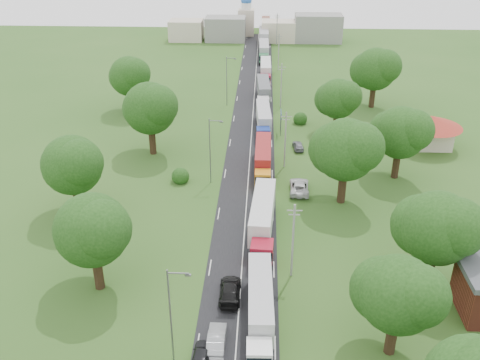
# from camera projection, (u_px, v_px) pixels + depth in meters

# --- Properties ---
(ground) EXTENTS (260.00, 260.00, 0.00)m
(ground) POSITION_uv_depth(u_px,v_px,m) (244.00, 239.00, 65.46)
(ground) COLOR #2B521B
(ground) RESTS_ON ground
(road) EXTENTS (8.00, 200.00, 0.04)m
(road) POSITION_uv_depth(u_px,v_px,m) (249.00, 168.00, 83.26)
(road) COLOR black
(road) RESTS_ON ground
(info_sign) EXTENTS (0.12, 3.10, 4.10)m
(info_sign) POSITION_uv_depth(u_px,v_px,m) (281.00, 117.00, 95.03)
(info_sign) COLOR slate
(info_sign) RESTS_ON ground
(pole_1) EXTENTS (1.60, 0.24, 9.00)m
(pole_1) POSITION_uv_depth(u_px,v_px,m) (293.00, 240.00, 56.88)
(pole_1) COLOR gray
(pole_1) RESTS_ON ground
(pole_2) EXTENTS (1.60, 0.24, 9.00)m
(pole_2) POSITION_uv_depth(u_px,v_px,m) (285.00, 139.00, 81.80)
(pole_2) COLOR gray
(pole_2) RESTS_ON ground
(pole_3) EXTENTS (1.60, 0.24, 9.00)m
(pole_3) POSITION_uv_depth(u_px,v_px,m) (281.00, 85.00, 106.72)
(pole_3) COLOR gray
(pole_3) RESTS_ON ground
(pole_4) EXTENTS (1.60, 0.24, 9.00)m
(pole_4) POSITION_uv_depth(u_px,v_px,m) (279.00, 51.00, 131.64)
(pole_4) COLOR gray
(pole_4) RESTS_ON ground
(pole_5) EXTENTS (1.60, 0.24, 9.00)m
(pole_5) POSITION_uv_depth(u_px,v_px,m) (277.00, 29.00, 156.56)
(pole_5) COLOR gray
(pole_5) RESTS_ON ground
(lamp_0) EXTENTS (2.03, 0.22, 10.00)m
(lamp_0) POSITION_uv_depth(u_px,v_px,m) (172.00, 313.00, 45.36)
(lamp_0) COLOR slate
(lamp_0) RESTS_ON ground
(lamp_1) EXTENTS (2.03, 0.22, 10.00)m
(lamp_1) POSITION_uv_depth(u_px,v_px,m) (211.00, 148.00, 76.51)
(lamp_1) COLOR slate
(lamp_1) RESTS_ON ground
(lamp_2) EXTENTS (2.03, 0.22, 10.00)m
(lamp_2) POSITION_uv_depth(u_px,v_px,m) (227.00, 79.00, 107.66)
(lamp_2) COLOR slate
(lamp_2) RESTS_ON ground
(tree_2) EXTENTS (8.00, 8.00, 10.10)m
(tree_2) POSITION_uv_depth(u_px,v_px,m) (398.00, 293.00, 46.00)
(tree_2) COLOR #382616
(tree_2) RESTS_ON ground
(tree_3) EXTENTS (8.80, 8.80, 11.07)m
(tree_3) POSITION_uv_depth(u_px,v_px,m) (437.00, 227.00, 54.38)
(tree_3) COLOR #382616
(tree_3) RESTS_ON ground
(tree_4) EXTENTS (9.60, 9.60, 12.05)m
(tree_4) POSITION_uv_depth(u_px,v_px,m) (345.00, 149.00, 70.41)
(tree_4) COLOR #382616
(tree_4) RESTS_ON ground
(tree_5) EXTENTS (8.80, 8.80, 11.07)m
(tree_5) POSITION_uv_depth(u_px,v_px,m) (400.00, 132.00, 77.43)
(tree_5) COLOR #382616
(tree_5) RESTS_ON ground
(tree_6) EXTENTS (8.00, 8.00, 10.10)m
(tree_6) POSITION_uv_depth(u_px,v_px,m) (338.00, 98.00, 93.12)
(tree_6) COLOR #382616
(tree_6) RESTS_ON ground
(tree_7) EXTENTS (9.60, 9.60, 12.05)m
(tree_7) POSITION_uv_depth(u_px,v_px,m) (375.00, 69.00, 105.56)
(tree_7) COLOR #382616
(tree_7) RESTS_ON ground
(tree_10) EXTENTS (8.80, 8.80, 11.07)m
(tree_10) POSITION_uv_depth(u_px,v_px,m) (92.00, 229.00, 54.04)
(tree_10) COLOR #382616
(tree_10) RESTS_ON ground
(tree_11) EXTENTS (8.80, 8.80, 11.07)m
(tree_11) POSITION_uv_depth(u_px,v_px,m) (72.00, 164.00, 67.68)
(tree_11) COLOR #382616
(tree_11) RESTS_ON ground
(tree_12) EXTENTS (9.60, 9.60, 12.05)m
(tree_12) POSITION_uv_depth(u_px,v_px,m) (150.00, 108.00, 84.96)
(tree_12) COLOR #382616
(tree_12) RESTS_ON ground
(tree_13) EXTENTS (8.80, 8.80, 11.07)m
(tree_13) POSITION_uv_depth(u_px,v_px,m) (130.00, 76.00, 103.36)
(tree_13) COLOR #382616
(tree_13) RESTS_ON ground
(house_cream) EXTENTS (10.08, 10.08, 5.80)m
(house_cream) POSITION_uv_depth(u_px,v_px,m) (430.00, 126.00, 89.27)
(house_cream) COLOR beige
(house_cream) RESTS_ON ground
(distant_town) EXTENTS (52.00, 8.00, 8.00)m
(distant_town) POSITION_uv_depth(u_px,v_px,m) (261.00, 29.00, 161.75)
(distant_town) COLOR gray
(distant_town) RESTS_ON ground
(church) EXTENTS (5.00, 5.00, 12.30)m
(church) POSITION_uv_depth(u_px,v_px,m) (246.00, 18.00, 168.20)
(church) COLOR beige
(church) RESTS_ON ground
(truck_0) EXTENTS (2.65, 13.60, 3.76)m
(truck_0) POSITION_uv_depth(u_px,v_px,m) (260.00, 306.00, 51.41)
(truck_0) COLOR white
(truck_0) RESTS_ON ground
(truck_1) EXTENTS (3.35, 15.10, 4.17)m
(truck_1) POSITION_uv_depth(u_px,v_px,m) (262.00, 219.00, 65.55)
(truck_1) COLOR maroon
(truck_1) RESTS_ON ground
(truck_2) EXTENTS (2.42, 13.71, 3.80)m
(truck_2) POSITION_uv_depth(u_px,v_px,m) (263.00, 158.00, 81.77)
(truck_2) COLOR orange
(truck_2) RESTS_ON ground
(truck_3) EXTENTS (2.96, 13.73, 3.79)m
(truck_3) POSITION_uv_depth(u_px,v_px,m) (264.00, 120.00, 96.84)
(truck_3) COLOR navy
(truck_3) RESTS_ON ground
(truck_4) EXTENTS (3.03, 14.16, 3.91)m
(truck_4) POSITION_uv_depth(u_px,v_px,m) (264.00, 91.00, 111.65)
(truck_4) COLOR silver
(truck_4) RESTS_ON ground
(truck_5) EXTENTS (2.51, 13.90, 3.85)m
(truck_5) POSITION_uv_depth(u_px,v_px,m) (266.00, 70.00, 126.09)
(truck_5) COLOR #A71935
(truck_5) RESTS_ON ground
(truck_6) EXTENTS (2.64, 14.47, 4.01)m
(truck_6) POSITION_uv_depth(u_px,v_px,m) (264.00, 51.00, 142.99)
(truck_6) COLOR #27683D
(truck_6) RESTS_ON ground
(truck_7) EXTENTS (2.94, 15.74, 4.36)m
(truck_7) POSITION_uv_depth(u_px,v_px,m) (264.00, 37.00, 156.84)
(truck_7) COLOR #ACACAC
(truck_7) RESTS_ON ground
(truck_8) EXTENTS (2.81, 15.27, 4.23)m
(truck_8) POSITION_uv_depth(u_px,v_px,m) (266.00, 26.00, 172.42)
(truck_8) COLOR brown
(truck_8) RESTS_ON ground
(car_lane_front) EXTENTS (1.86, 4.16, 1.39)m
(car_lane_front) POSITION_uv_depth(u_px,v_px,m) (201.00, 356.00, 47.47)
(car_lane_front) COLOR black
(car_lane_front) RESTS_ON ground
(car_lane_mid) EXTENTS (1.61, 4.61, 1.52)m
(car_lane_mid) POSITION_uv_depth(u_px,v_px,m) (217.00, 340.00, 49.17)
(car_lane_mid) COLOR #97999E
(car_lane_mid) RESTS_ON ground
(car_lane_rear) EXTENTS (2.26, 5.47, 1.58)m
(car_lane_rear) POSITION_uv_depth(u_px,v_px,m) (230.00, 291.00, 55.41)
(car_lane_rear) COLOR black
(car_lane_rear) RESTS_ON ground
(car_verge_near) EXTENTS (2.85, 5.85, 1.60)m
(car_verge_near) POSITION_uv_depth(u_px,v_px,m) (299.00, 187.00, 76.08)
(car_verge_near) COLOR silver
(car_verge_near) RESTS_ON ground
(car_verge_far) EXTENTS (1.96, 4.07, 1.34)m
(car_verge_far) POSITION_uv_depth(u_px,v_px,m) (298.00, 146.00, 89.55)
(car_verge_far) COLOR slate
(car_verge_far) RESTS_ON ground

